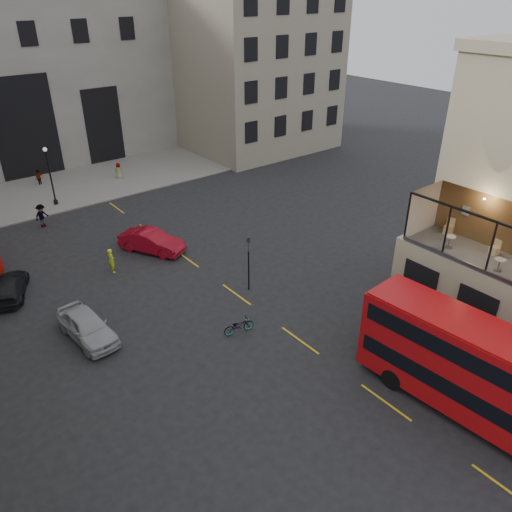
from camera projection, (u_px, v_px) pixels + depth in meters
ground at (411, 384)px, 24.91m from camera, size 140.00×140.00×0.00m
host_frontage at (490, 301)px, 27.37m from camera, size 3.00×11.00×4.50m
cafe_floor at (500, 265)px, 26.27m from camera, size 3.00×10.00×0.10m
gateway at (1, 75)px, 50.69m from camera, size 35.00×10.60×18.00m
building_right at (244, 54)px, 58.31m from camera, size 16.60×18.60×20.00m
pavement_far at (42, 192)px, 47.75m from camera, size 40.00×12.00×0.12m
traffic_light_near at (249, 257)px, 31.45m from camera, size 0.16×0.20×3.80m
street_lamp_b at (51, 180)px, 43.88m from camera, size 0.36×0.36×5.33m
bus_near at (488, 374)px, 21.75m from camera, size 3.50×11.87×4.67m
car_a at (87, 326)px, 27.78m from camera, size 2.28×4.86×1.61m
car_b at (152, 241)px, 36.91m from camera, size 3.91×5.17×1.63m
car_c at (10, 287)px, 31.70m from camera, size 3.45×4.88×1.31m
bicycle at (239, 326)px, 28.36m from camera, size 1.92×1.00×0.96m
cyclist at (111, 260)px, 34.21m from camera, size 0.45×0.66×1.78m
pedestrian_b at (42, 216)px, 40.61m from camera, size 1.44×1.17×1.94m
pedestrian_c at (39, 178)px, 49.04m from camera, size 0.99×0.84×1.60m
pedestrian_d at (119, 171)px, 50.75m from camera, size 0.97×0.93×1.67m
cafe_table_mid at (499, 263)px, 25.42m from camera, size 0.55×0.55×0.69m
cafe_table_far at (450, 240)px, 27.67m from camera, size 0.57×0.57×0.72m
cafe_chair_c at (494, 250)px, 27.09m from camera, size 0.47×0.47×0.84m
cafe_chair_d at (449, 229)px, 29.36m from camera, size 0.56×0.56×0.95m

